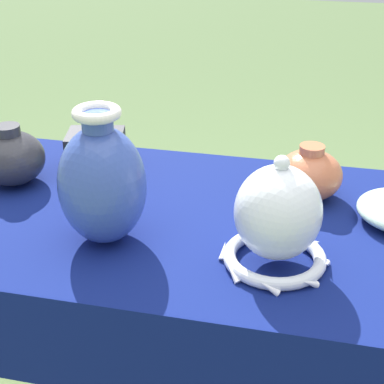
{
  "coord_description": "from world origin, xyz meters",
  "views": [
    {
      "loc": [
        0.18,
        -0.96,
        1.32
      ],
      "look_at": [
        -0.02,
        -0.08,
        0.85
      ],
      "focal_mm": 55.0,
      "sensor_mm": 36.0,
      "label": 1
    }
  ],
  "objects": [
    {
      "name": "display_table",
      "position": [
        0.0,
        -0.01,
        0.67
      ],
      "size": [
        1.17,
        0.59,
        0.76
      ],
      "color": "brown",
      "rests_on": "ground_plane"
    },
    {
      "name": "jar_round_terracotta",
      "position": [
        0.18,
        0.13,
        0.81
      ],
      "size": [
        0.13,
        0.13,
        0.11
      ],
      "color": "#BC6642",
      "rests_on": "display_table"
    },
    {
      "name": "jar_round_slate",
      "position": [
        -0.23,
        0.05,
        0.81
      ],
      "size": [
        0.1,
        0.1,
        0.11
      ],
      "color": "slate",
      "rests_on": "display_table"
    },
    {
      "name": "jar_round_charcoal",
      "position": [
        -0.43,
        0.06,
        0.82
      ],
      "size": [
        0.14,
        0.14,
        0.13
      ],
      "color": "#2D2D33",
      "rests_on": "display_table"
    },
    {
      "name": "vase_dome_bell",
      "position": [
        0.14,
        -0.12,
        0.84
      ],
      "size": [
        0.19,
        0.19,
        0.2
      ],
      "color": "white",
      "rests_on": "display_table"
    },
    {
      "name": "vase_tall_bulbous",
      "position": [
        -0.17,
        -0.11,
        0.87
      ],
      "size": [
        0.15,
        0.15,
        0.25
      ],
      "color": "#3851A8",
      "rests_on": "display_table"
    },
    {
      "name": "mosaic_tile_box",
      "position": [
        -0.29,
        0.16,
        0.8
      ],
      "size": [
        0.14,
        0.13,
        0.08
      ],
      "rotation": [
        0.0,
        0.0,
        0.22
      ],
      "color": "#232328",
      "rests_on": "display_table"
    }
  ]
}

